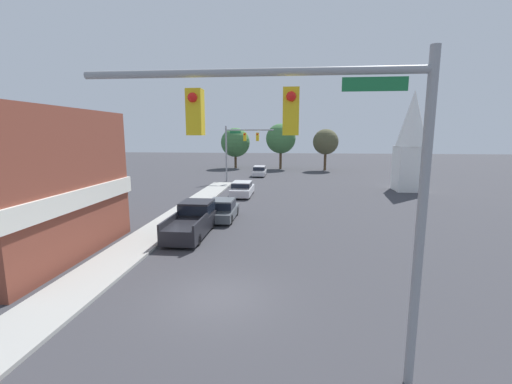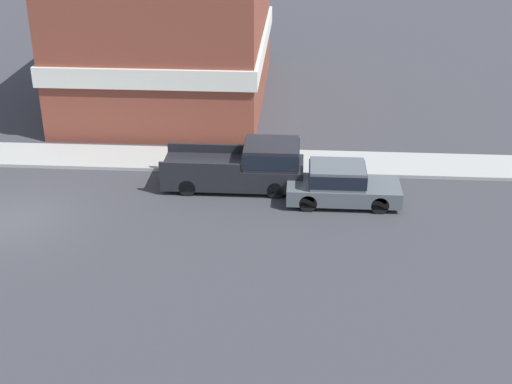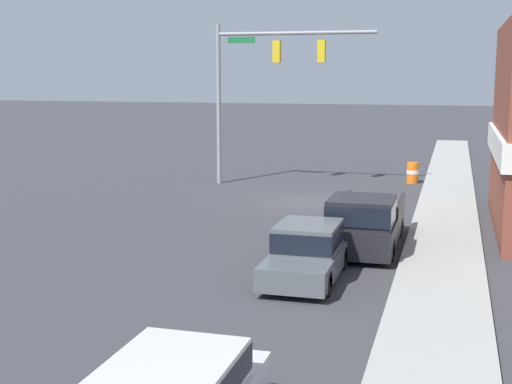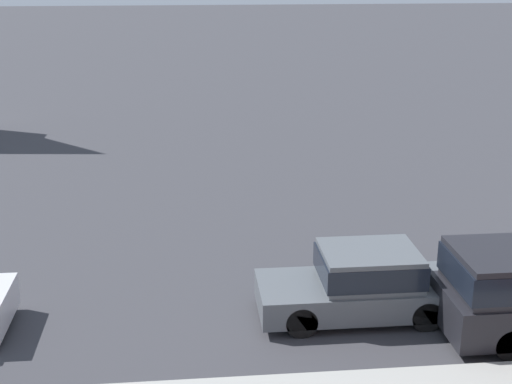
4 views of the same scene
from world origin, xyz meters
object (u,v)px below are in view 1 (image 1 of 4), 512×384
at_px(car_distant, 260,171).
at_px(pickup_truck_parked, 193,219).
at_px(car_second_ahead, 242,188).
at_px(car_lead, 223,209).

relative_size(car_distant, pickup_truck_parked, 0.89).
height_order(car_second_ahead, pickup_truck_parked, pickup_truck_parked).
height_order(car_lead, pickup_truck_parked, pickup_truck_parked).
relative_size(car_lead, pickup_truck_parked, 0.77).
bearing_deg(car_distant, pickup_truck_parked, -92.72).
distance_m(car_second_ahead, pickup_truck_parked, 13.31).
bearing_deg(car_lead, pickup_truck_parked, -107.42).
xyz_separation_m(car_lead, car_second_ahead, (0.07, 9.66, -0.02)).
distance_m(car_lead, pickup_truck_parked, 3.77).
relative_size(car_lead, car_second_ahead, 0.88).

